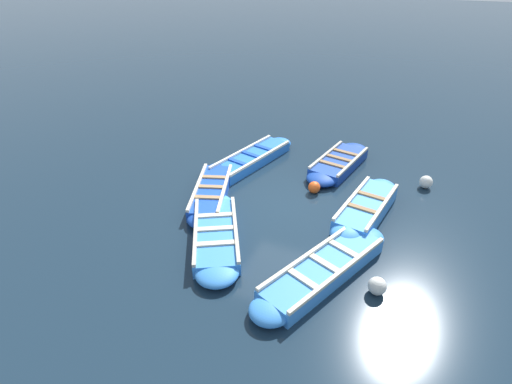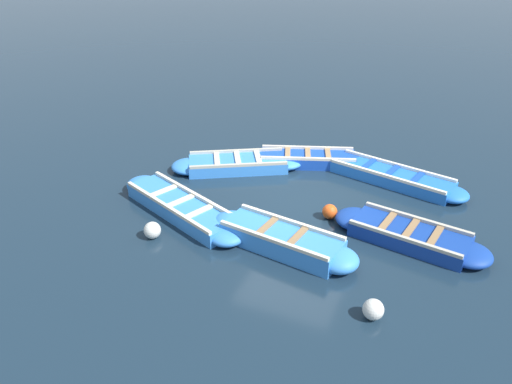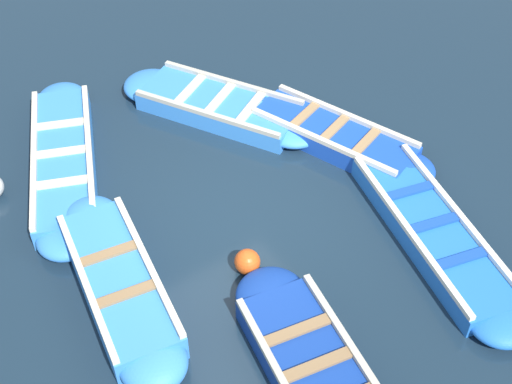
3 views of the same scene
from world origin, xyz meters
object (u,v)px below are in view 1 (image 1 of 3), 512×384
Objects in this scene: boat_near_quay at (216,234)px; boat_mid_row at (211,192)px; boat_tucked at (324,270)px; boat_broadside at (366,209)px; boat_centre at (339,163)px; buoy_orange_near at (314,187)px; buoy_white_drifting at (377,286)px; buoy_yellow_far at (426,182)px; boat_drifting at (251,159)px.

boat_mid_row is at bearing 32.21° from boat_near_quay.
boat_tucked is (-1.80, -3.60, 0.01)m from boat_mid_row.
boat_tucked is (-2.55, 0.38, -0.04)m from boat_broadside.
boat_centre is at bearing 28.04° from boat_broadside.
boat_near_quay reaches higher than buoy_orange_near.
boat_tucked is at bearing 87.07° from buoy_white_drifting.
boat_broadside is at bearing 148.54° from buoy_yellow_far.
buoy_yellow_far is (-0.23, -2.52, 0.02)m from boat_centre.
boat_broadside reaches higher than buoy_orange_near.
buoy_yellow_far is 1.00× the size of buoy_white_drifting.
buoy_orange_near is (-1.76, 0.26, 0.01)m from boat_centre.
boat_drifting is 1.16× the size of boat_mid_row.
boat_drifting is 1.17× the size of boat_centre.
boat_near_quay is 6.16m from buoy_yellow_far.
boat_centre is 1.78m from buoy_orange_near.
boat_tucked reaches higher than buoy_orange_near.
buoy_yellow_far and buoy_white_drifting have the same top height.
boat_near_quay is at bearing 136.32° from buoy_yellow_far.
boat_drifting is 6.11m from buoy_white_drifting.
boat_broadside is at bearing -51.58° from boat_near_quay.
buoy_orange_near is at bearing 118.68° from buoy_yellow_far.
boat_near_quay is 10.42× the size of buoy_orange_near.
boat_mid_row is 9.43× the size of buoy_white_drifting.
boat_mid_row is 1.01× the size of boat_centre.
boat_broadside is at bearing -111.69° from boat_drifting.
boat_mid_row is at bearing 63.40° from boat_tucked.
boat_tucked reaches higher than boat_centre.
buoy_white_drifting is (-3.17, -2.19, 0.01)m from buoy_orange_near.
boat_centre reaches higher than buoy_yellow_far.
boat_broadside is 2.46m from buoy_yellow_far.
buoy_yellow_far reaches higher than buoy_orange_near.
boat_mid_row is 4.03m from boat_tucked.
boat_tucked is (-4.87, -0.86, 0.01)m from boat_centre.
boat_tucked is 11.66× the size of buoy_orange_near.
boat_near_quay is (-1.61, -1.02, -0.00)m from boat_mid_row.
boat_near_quay is at bearing 159.75° from boat_centre.
boat_drifting is 11.74× the size of buoy_orange_near.
boat_broadside is 1.61m from buoy_orange_near.
buoy_yellow_far is at bearing -83.52° from boat_drifting.
boat_mid_row is 1.91m from boat_near_quay.
boat_centre reaches higher than buoy_white_drifting.
boat_drifting is 1.01× the size of boat_tucked.
buoy_yellow_far is at bearing -7.21° from buoy_white_drifting.
boat_mid_row reaches higher than buoy_white_drifting.
boat_tucked reaches higher than boat_drifting.
boat_mid_row is 0.87× the size of boat_tucked.
boat_drifting is 1.13× the size of boat_near_quay.
buoy_white_drifting reaches higher than buoy_orange_near.
boat_drifting is 10.92× the size of buoy_yellow_far.
boat_tucked reaches higher than buoy_white_drifting.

